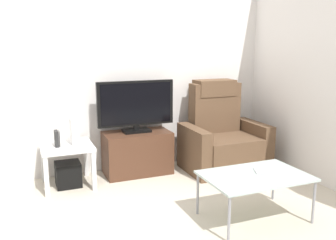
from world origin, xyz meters
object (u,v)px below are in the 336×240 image
at_px(television, 136,105).
at_px(book_leftmost, 56,139).
at_px(cell_phone, 259,171).
at_px(game_console, 74,131).
at_px(book_middle, 62,137).
at_px(recliner_armchair, 222,138).
at_px(coffee_table, 255,178).
at_px(subwoofer_box, 68,174).
at_px(tv_stand, 137,153).
at_px(side_table, 67,151).

bearing_deg(television, book_leftmost, -171.22).
bearing_deg(cell_phone, game_console, 159.33).
bearing_deg(book_leftmost, book_middle, 0.00).
xyz_separation_m(recliner_armchair, book_leftmost, (-1.96, 0.07, 0.17)).
bearing_deg(coffee_table, subwoofer_box, 135.39).
xyz_separation_m(tv_stand, cell_phone, (0.68, -1.46, 0.16)).
xyz_separation_m(recliner_armchair, game_console, (-1.77, 0.10, 0.23)).
height_order(television, book_middle, television).
height_order(book_leftmost, game_console, game_console).
relative_size(subwoofer_box, coffee_table, 0.29).
relative_size(tv_stand, recliner_armchair, 0.72).
relative_size(tv_stand, book_leftmost, 4.64).
relative_size(tv_stand, side_table, 1.45).
bearing_deg(subwoofer_box, cell_phone, -42.02).
relative_size(tv_stand, book_middle, 4.22).
distance_m(television, side_table, 0.94).
xyz_separation_m(game_console, coffee_table, (1.34, -1.42, -0.22)).
height_order(tv_stand, recliner_armchair, recliner_armchair).
bearing_deg(recliner_armchair, tv_stand, 170.84).
bearing_deg(book_middle, recliner_armchair, -2.09).
height_order(television, cell_phone, television).
relative_size(subwoofer_box, cell_phone, 1.75).
bearing_deg(cell_phone, recliner_armchair, 97.40).
xyz_separation_m(coffee_table, cell_phone, (0.08, 0.05, 0.03)).
relative_size(tv_stand, television, 0.86).
bearing_deg(game_console, cell_phone, -44.00).
xyz_separation_m(television, cell_phone, (0.68, -1.47, -0.41)).
bearing_deg(book_leftmost, coffee_table, -42.26).
height_order(subwoofer_box, cell_phone, cell_phone).
bearing_deg(coffee_table, side_table, 135.39).
bearing_deg(recliner_armchair, book_leftmost, 179.34).
height_order(side_table, cell_phone, side_table).
xyz_separation_m(subwoofer_box, game_console, (0.09, 0.01, 0.47)).
bearing_deg(recliner_armchair, subwoofer_box, 178.62).
xyz_separation_m(subwoofer_box, cell_phone, (1.50, -1.35, 0.28)).
relative_size(television, book_middle, 4.92).
xyz_separation_m(tv_stand, game_console, (-0.73, -0.09, 0.35)).
relative_size(subwoofer_box, game_console, 0.95).
bearing_deg(subwoofer_box, recliner_armchair, -2.76).
distance_m(book_middle, cell_phone, 2.05).
bearing_deg(cell_phone, side_table, 161.31).
height_order(game_console, coffee_table, game_console).
relative_size(television, game_console, 3.29).
height_order(subwoofer_box, book_leftmost, book_leftmost).
xyz_separation_m(subwoofer_box, book_leftmost, (-0.10, -0.02, 0.42)).
bearing_deg(cell_phone, television, 138.03).
bearing_deg(book_middle, book_leftmost, 180.00).
distance_m(coffee_table, cell_phone, 0.10).
bearing_deg(coffee_table, game_console, 133.32).
height_order(recliner_armchair, cell_phone, recliner_armchair).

